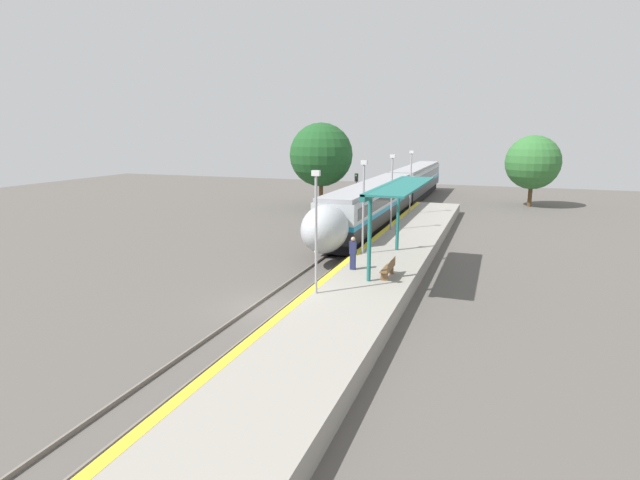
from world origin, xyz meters
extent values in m
plane|color=#56514C|center=(0.00, 0.00, 0.00)|extent=(120.00, 120.00, 0.00)
cube|color=slate|center=(-0.72, 0.00, 0.07)|extent=(0.08, 90.00, 0.15)
cube|color=slate|center=(0.72, 0.00, 0.07)|extent=(0.08, 90.00, 0.15)
cube|color=black|center=(0.00, 19.79, 0.63)|extent=(2.54, 19.60, 0.81)
cube|color=#28282D|center=(0.00, 19.79, 1.50)|extent=(2.88, 21.30, 0.93)
cube|color=#198CBF|center=(0.00, 19.79, 2.13)|extent=(2.90, 21.30, 0.32)
cube|color=#B2B7BC|center=(0.00, 19.79, 2.99)|extent=(2.88, 21.30, 1.41)
cube|color=black|center=(0.00, 19.79, 2.92)|extent=(2.91, 19.60, 0.78)
cube|color=#9E9EA3|center=(0.00, 19.79, 3.85)|extent=(2.59, 21.30, 0.30)
cylinder|color=black|center=(-0.72, 12.09, 0.44)|extent=(0.12, 0.88, 0.88)
cylinder|color=black|center=(0.72, 12.09, 0.44)|extent=(0.12, 0.88, 0.88)
cylinder|color=black|center=(-0.72, 14.29, 0.44)|extent=(0.12, 0.88, 0.88)
cylinder|color=black|center=(0.72, 14.29, 0.44)|extent=(0.12, 0.88, 0.88)
cylinder|color=black|center=(-0.72, 25.30, 0.44)|extent=(0.12, 0.88, 0.88)
cylinder|color=black|center=(0.72, 25.30, 0.44)|extent=(0.12, 0.88, 0.88)
cylinder|color=black|center=(-0.72, 27.50, 0.44)|extent=(0.12, 0.88, 0.88)
cylinder|color=black|center=(0.72, 27.50, 0.44)|extent=(0.12, 0.88, 0.88)
ellipsoid|color=#B2B7BC|center=(0.00, 7.79, 2.37)|extent=(2.77, 4.07, 2.93)
ellipsoid|color=black|center=(0.00, 7.28, 2.85)|extent=(2.02, 2.37, 1.49)
sphere|color=#F9F4CC|center=(0.00, 6.26, 1.28)|extent=(0.24, 0.24, 0.24)
cube|color=black|center=(0.00, 41.89, 0.63)|extent=(2.54, 19.60, 0.81)
cube|color=#28282D|center=(0.00, 41.89, 1.50)|extent=(2.88, 21.30, 0.93)
cube|color=#198CBF|center=(0.00, 41.89, 2.13)|extent=(2.90, 21.30, 0.32)
cube|color=#B2B7BC|center=(0.00, 41.89, 2.99)|extent=(2.88, 21.30, 1.41)
cube|color=black|center=(0.00, 41.89, 2.92)|extent=(2.91, 19.60, 0.78)
cube|color=#9E9EA3|center=(0.00, 41.89, 3.85)|extent=(2.59, 21.30, 0.30)
cylinder|color=black|center=(-0.72, 34.19, 0.44)|extent=(0.12, 0.88, 0.88)
cylinder|color=black|center=(0.72, 34.19, 0.44)|extent=(0.12, 0.88, 0.88)
cylinder|color=black|center=(-0.72, 36.39, 0.44)|extent=(0.12, 0.88, 0.88)
cylinder|color=black|center=(0.72, 36.39, 0.44)|extent=(0.12, 0.88, 0.88)
cylinder|color=black|center=(-0.72, 47.40, 0.44)|extent=(0.12, 0.88, 0.88)
cylinder|color=black|center=(0.72, 47.40, 0.44)|extent=(0.12, 0.88, 0.88)
cylinder|color=black|center=(-0.72, 49.60, 0.44)|extent=(0.12, 0.88, 0.88)
cylinder|color=black|center=(0.72, 49.60, 0.44)|extent=(0.12, 0.88, 0.88)
cube|color=gray|center=(3.90, 0.00, 0.46)|extent=(4.36, 64.00, 0.92)
cube|color=yellow|center=(1.92, 0.00, 0.93)|extent=(0.40, 64.00, 0.01)
cube|color=brown|center=(4.77, 3.11, 1.13)|extent=(0.36, 0.06, 0.42)
cube|color=brown|center=(4.77, 4.46, 1.13)|extent=(0.36, 0.06, 0.42)
cube|color=brown|center=(4.77, 3.79, 1.36)|extent=(0.44, 1.80, 0.03)
cube|color=brown|center=(4.97, 3.79, 1.59)|extent=(0.04, 1.80, 0.44)
cube|color=navy|center=(2.72, 4.54, 1.35)|extent=(0.28, 0.20, 0.86)
cube|color=navy|center=(2.72, 4.54, 2.13)|extent=(0.36, 0.22, 0.68)
sphere|color=tan|center=(2.72, 4.54, 2.59)|extent=(0.23, 0.23, 0.23)
cylinder|color=#59595E|center=(-2.19, 22.39, 1.91)|extent=(0.14, 0.14, 3.83)
cube|color=black|center=(-2.19, 22.39, 4.18)|extent=(0.28, 0.20, 0.70)
sphere|color=#1ED833|center=(-2.19, 22.28, 4.35)|extent=(0.14, 0.14, 0.14)
sphere|color=#330A0A|center=(-2.19, 22.28, 4.01)|extent=(0.14, 0.14, 0.14)
cylinder|color=#9E9EA3|center=(2.27, 0.13, 3.59)|extent=(0.12, 0.12, 5.34)
cube|color=silver|center=(2.27, 0.13, 6.38)|extent=(0.36, 0.20, 0.24)
cylinder|color=#9E9EA3|center=(2.27, 8.18, 3.59)|extent=(0.12, 0.12, 5.34)
cube|color=silver|center=(2.27, 8.18, 6.38)|extent=(0.36, 0.20, 0.24)
cylinder|color=#9E9EA3|center=(2.27, 16.23, 3.59)|extent=(0.12, 0.12, 5.34)
cube|color=silver|center=(2.27, 16.23, 6.38)|extent=(0.36, 0.20, 0.24)
cylinder|color=#9E9EA3|center=(2.27, 24.29, 3.59)|extent=(0.12, 0.12, 5.34)
cube|color=silver|center=(2.27, 24.29, 6.38)|extent=(0.36, 0.20, 0.24)
cylinder|color=#1E6B66|center=(4.05, 2.80, 3.02)|extent=(0.20, 0.20, 4.19)
cylinder|color=#1E6B66|center=(4.05, 9.80, 3.02)|extent=(0.20, 0.20, 4.19)
cube|color=#1E6B66|center=(4.05, 6.30, 5.21)|extent=(0.24, 10.01, 0.36)
cube|color=#1E6B66|center=(4.95, 6.30, 5.33)|extent=(2.00, 10.01, 0.10)
cylinder|color=brown|center=(-8.46, 30.54, 1.50)|extent=(0.44, 0.44, 3.01)
sphere|color=#1E5123|center=(-8.46, 30.54, 5.71)|extent=(6.75, 6.75, 6.75)
cylinder|color=brown|center=(12.97, 39.16, 1.26)|extent=(0.44, 0.44, 2.53)
sphere|color=#337033|center=(12.97, 39.16, 4.86)|extent=(5.83, 5.83, 5.83)
camera|label=1|loc=(9.86, -20.26, 8.16)|focal=28.00mm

